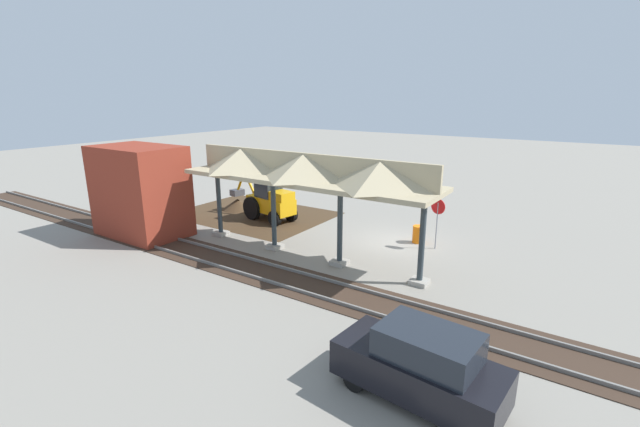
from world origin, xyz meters
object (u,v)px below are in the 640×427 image
Objects in this scene: distant_parked_car at (421,365)px; traffic_barrel at (418,234)px; backhoe at (269,199)px; stop_sign at (438,213)px; brick_utility_building at (141,191)px.

distant_parked_car is 12.10m from traffic_barrel.
backhoe reaches higher than distant_parked_car.
stop_sign is at bearing 160.88° from traffic_barrel.
traffic_barrel is at bearing -68.79° from distant_parked_car.
distant_parked_car reaches higher than traffic_barrel.
stop_sign is 2.82× the size of traffic_barrel.
stop_sign is 0.59× the size of distant_parked_car.
backhoe is (10.21, 0.58, -0.58)m from stop_sign.
brick_utility_building is 1.11× the size of distant_parked_car.
traffic_barrel is (-13.00, -6.94, -1.96)m from brick_utility_building.
brick_utility_building is 17.96m from distant_parked_car.
distant_parked_car is at bearing 142.66° from backhoe.
traffic_barrel is at bearing -151.89° from brick_utility_building.
stop_sign is 0.53× the size of brick_utility_building.
backhoe reaches higher than stop_sign.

